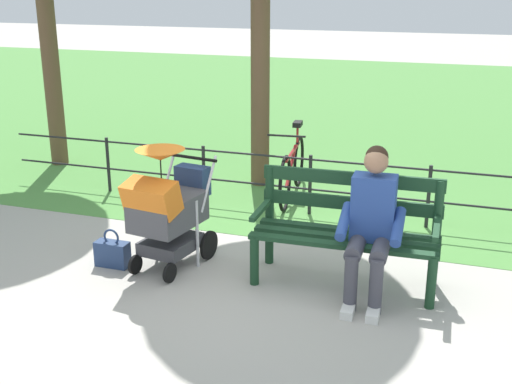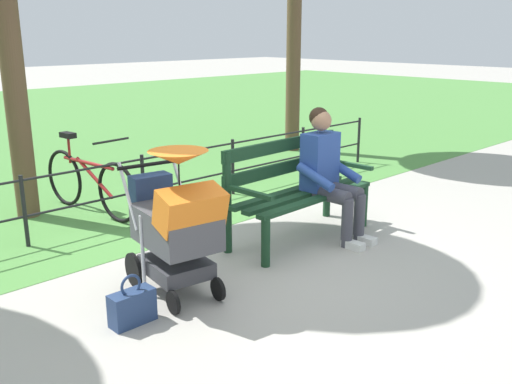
# 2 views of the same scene
# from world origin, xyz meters

# --- Properties ---
(ground_plane) EXTENTS (60.00, 60.00, 0.00)m
(ground_plane) POSITION_xyz_m (0.00, 0.00, 0.00)
(ground_plane) COLOR #ADA89E
(park_bench) EXTENTS (1.62, 0.65, 0.96)m
(park_bench) POSITION_xyz_m (-0.73, -0.12, 0.53)
(park_bench) COLOR #193D23
(park_bench) RESTS_ON ground
(person_on_bench) EXTENTS (0.54, 0.74, 1.28)m
(person_on_bench) POSITION_xyz_m (-0.97, 0.11, 0.68)
(person_on_bench) COLOR #42424C
(person_on_bench) RESTS_ON ground
(stroller) EXTENTS (0.62, 0.94, 1.15)m
(stroller) POSITION_xyz_m (0.88, 0.14, 0.59)
(stroller) COLOR black
(stroller) RESTS_ON ground
(handbag) EXTENTS (0.32, 0.14, 0.37)m
(handbag) POSITION_xyz_m (1.39, 0.30, 0.13)
(handbag) COLOR navy
(handbag) RESTS_ON ground
(park_fence) EXTENTS (7.86, 0.04, 0.70)m
(park_fence) POSITION_xyz_m (-0.28, -1.68, 0.42)
(park_fence) COLOR black
(park_fence) RESTS_ON ground
(bicycle) EXTENTS (0.44, 1.65, 0.89)m
(bicycle) POSITION_xyz_m (0.36, -2.21, 0.36)
(bicycle) COLOR black
(bicycle) RESTS_ON ground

